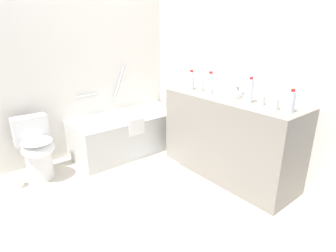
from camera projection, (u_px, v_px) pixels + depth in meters
The scene contains 17 objects.
ground_plane at pixel (117, 208), 2.52m from camera, with size 4.11×4.11×0.00m, color beige.
wall_back_tiled at pixel (49, 54), 3.11m from camera, with size 3.51×0.10×2.55m, color silver.
wall_right_mirror at pixel (238, 55), 3.03m from camera, with size 0.10×3.11×2.55m, color silver.
bathtub at pixel (129, 131), 3.63m from camera, with size 1.46×0.66×1.11m.
toilet at pixel (37, 150), 2.93m from camera, with size 0.36×0.47×0.68m.
vanity_counter at pixel (229, 137), 2.96m from camera, with size 0.55×1.50×0.89m, color gray.
sink_basin at pixel (227, 94), 2.84m from camera, with size 0.29×0.29×0.05m, color white.
sink_faucet at pixel (237, 90), 2.94m from camera, with size 0.13×0.15×0.09m.
water_bottle_0 at pixel (250, 91), 2.58m from camera, with size 0.06×0.06×0.25m.
water_bottle_1 at pixel (291, 102), 2.29m from camera, with size 0.06×0.06×0.20m.
water_bottle_2 at pixel (210, 84), 2.92m from camera, with size 0.07×0.07×0.24m.
water_bottle_3 at pixel (191, 80), 3.14m from camera, with size 0.07×0.07×0.22m.
drinking_glass_0 at pixel (261, 100), 2.54m from camera, with size 0.06×0.06×0.09m, color white.
drinking_glass_1 at pixel (200, 86), 3.09m from camera, with size 0.08×0.08×0.10m, color white.
drinking_glass_2 at pixel (275, 104), 2.39m from camera, with size 0.07×0.07×0.10m, color white.
bath_mat at pixel (157, 163), 3.33m from camera, with size 0.52×0.39×0.01m, color white.
toilet_paper_roll at pixel (17, 182), 2.83m from camera, with size 0.11×0.11×0.11m, color white.
Camera 1 is at (-0.97, -1.93, 1.57)m, focal length 29.21 mm.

